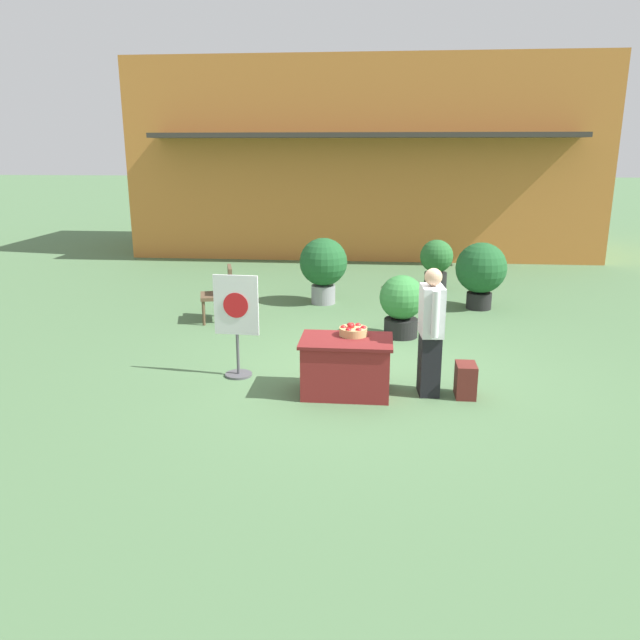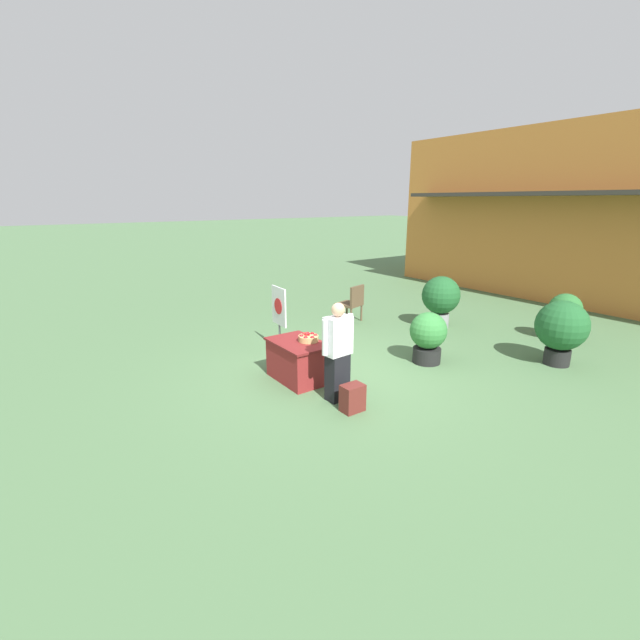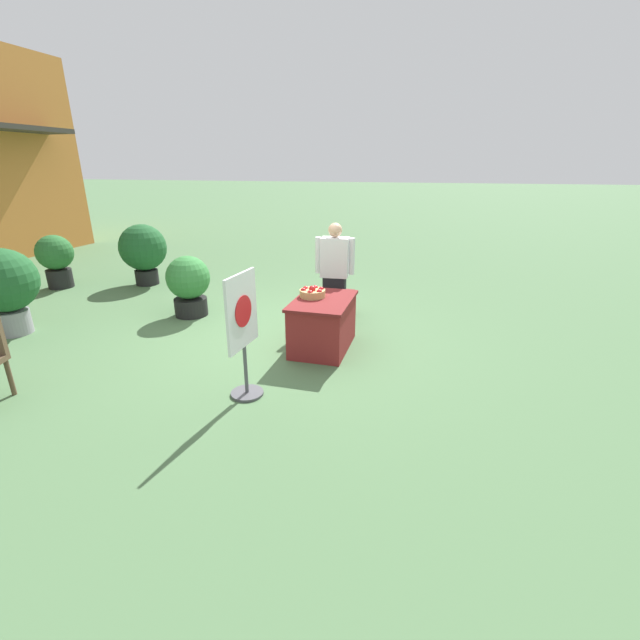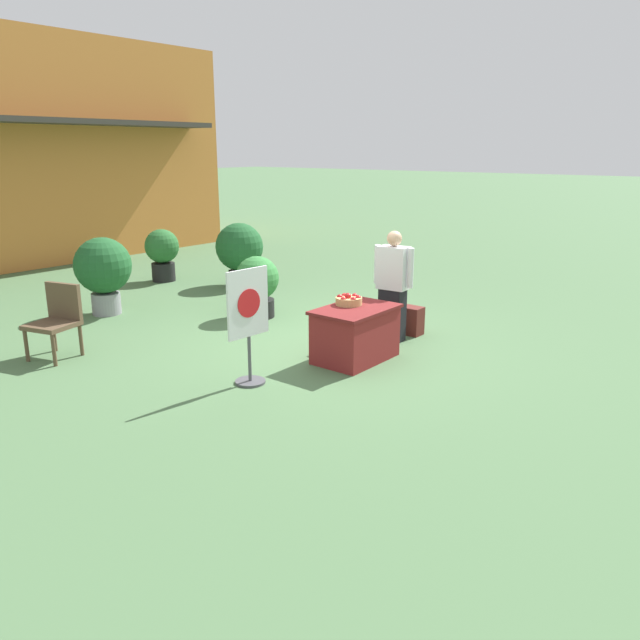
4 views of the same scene
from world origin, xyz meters
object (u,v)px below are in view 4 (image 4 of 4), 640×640
(apple_basket, at_px, (349,300))
(backpack, at_px, (411,320))
(person_visitor, at_px, (393,286))
(poster_board, at_px, (248,322))
(potted_plant_near_left, at_px, (103,269))
(potted_plant_far_left, at_px, (162,251))
(display_table, at_px, (355,334))
(potted_plant_near_right, at_px, (239,249))
(potted_plant_far_right, at_px, (257,284))
(patio_chair, at_px, (57,317))

(apple_basket, height_order, backpack, apple_basket)
(person_visitor, height_order, backpack, person_visitor)
(apple_basket, xyz_separation_m, poster_board, (-1.54, 0.31, -0.01))
(potted_plant_near_left, distance_m, potted_plant_far_left, 2.70)
(display_table, relative_size, potted_plant_near_right, 0.89)
(person_visitor, distance_m, potted_plant_far_right, 2.44)
(potted_plant_far_left, bearing_deg, apple_basket, -104.39)
(backpack, relative_size, patio_chair, 0.43)
(potted_plant_near_left, bearing_deg, potted_plant_far_right, -55.51)
(display_table, relative_size, apple_basket, 3.23)
(potted_plant_near_left, xyz_separation_m, potted_plant_near_right, (2.98, -0.13, -0.03))
(potted_plant_far_right, bearing_deg, potted_plant_near_left, 124.49)
(person_visitor, bearing_deg, display_table, -0.00)
(person_visitor, xyz_separation_m, potted_plant_far_right, (-0.27, 2.41, -0.25))
(person_visitor, relative_size, backpack, 3.77)
(backpack, xyz_separation_m, potted_plant_far_left, (0.12, 6.01, 0.41))
(apple_basket, distance_m, person_visitor, 0.95)
(patio_chair, relative_size, potted_plant_near_left, 0.75)
(backpack, distance_m, patio_chair, 4.93)
(potted_plant_far_right, bearing_deg, patio_chair, 168.05)
(poster_board, xyz_separation_m, potted_plant_near_left, (0.76, 4.13, 0.01))
(potted_plant_near_left, bearing_deg, backpack, -64.69)
(backpack, distance_m, potted_plant_far_right, 2.59)
(display_table, distance_m, patio_chair, 3.93)
(apple_basket, bearing_deg, person_visitor, -5.05)
(poster_board, bearing_deg, backpack, 85.21)
(apple_basket, height_order, poster_board, poster_board)
(poster_board, distance_m, patio_chair, 2.83)
(display_table, bearing_deg, potted_plant_near_right, 63.08)
(backpack, xyz_separation_m, potted_plant_near_right, (0.81, 4.44, 0.53))
(potted_plant_near_left, relative_size, potted_plant_far_left, 1.19)
(person_visitor, bearing_deg, poster_board, -13.65)
(person_visitor, relative_size, poster_board, 1.15)
(potted_plant_far_left, height_order, potted_plant_near_right, potted_plant_near_right)
(display_table, xyz_separation_m, potted_plant_far_right, (0.75, 2.50, 0.20))
(display_table, relative_size, person_visitor, 0.71)
(potted_plant_near_right, bearing_deg, apple_basket, -117.04)
(potted_plant_near_left, bearing_deg, apple_basket, -80.07)
(person_visitor, relative_size, potted_plant_near_left, 1.23)
(potted_plant_near_right, bearing_deg, backpack, -100.35)
(potted_plant_far_left, bearing_deg, person_visitor, -95.42)
(poster_board, height_order, potted_plant_far_left, poster_board)
(person_visitor, distance_m, poster_board, 2.51)
(apple_basket, distance_m, potted_plant_far_right, 2.43)
(display_table, bearing_deg, backpack, 1.22)
(backpack, bearing_deg, potted_plant_far_right, 106.17)
(apple_basket, height_order, potted_plant_near_right, potted_plant_near_right)
(backpack, relative_size, potted_plant_near_right, 0.33)
(backpack, bearing_deg, poster_board, 171.40)
(potted_plant_near_left, height_order, potted_plant_far_left, potted_plant_near_left)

